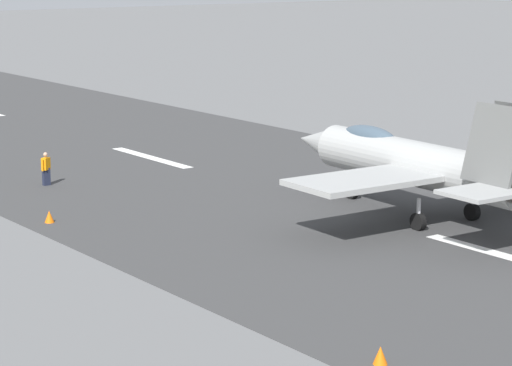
% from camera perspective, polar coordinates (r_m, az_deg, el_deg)
% --- Properties ---
extents(ground_plane, '(400.00, 400.00, 0.00)m').
position_cam_1_polar(ground_plane, '(44.37, 11.90, -3.50)').
color(ground_plane, slate).
extents(runway_strip, '(240.00, 26.00, 0.02)m').
position_cam_1_polar(runway_strip, '(44.35, 11.92, -3.49)').
color(runway_strip, '#393939').
rests_on(runway_strip, ground).
extents(fighter_jet, '(16.29, 14.29, 5.68)m').
position_cam_1_polar(fighter_jet, '(49.11, 8.40, 1.06)').
color(fighter_jet, '#A0A19F').
rests_on(fighter_jet, ground).
extents(crew_person, '(0.46, 0.62, 1.72)m').
position_cam_1_polar(crew_person, '(56.70, -10.86, 0.72)').
color(crew_person, '#1E2338').
rests_on(crew_person, ground).
extents(marker_cone_near, '(0.44, 0.44, 0.55)m').
position_cam_1_polar(marker_cone_near, '(31.80, 6.48, -8.90)').
color(marker_cone_near, orange).
rests_on(marker_cone_near, ground).
extents(marker_cone_mid, '(0.44, 0.44, 0.55)m').
position_cam_1_polar(marker_cone_mid, '(48.80, -10.69, -1.74)').
color(marker_cone_mid, orange).
rests_on(marker_cone_mid, ground).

